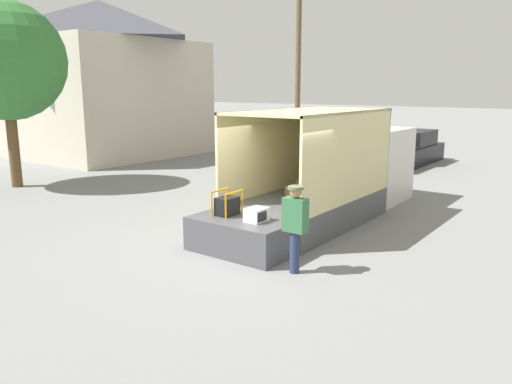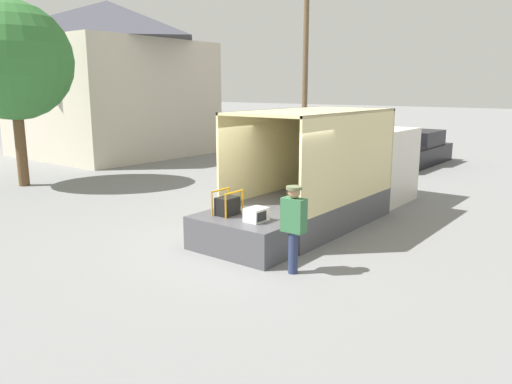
% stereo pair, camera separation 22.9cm
% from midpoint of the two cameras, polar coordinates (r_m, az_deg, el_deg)
% --- Properties ---
extents(ground_plane, '(160.00, 160.00, 0.00)m').
position_cam_midpoint_polar(ground_plane, '(10.91, -0.62, -6.16)').
color(ground_plane, gray).
extents(box_truck, '(6.80, 2.26, 2.84)m').
position_cam_midpoint_polar(box_truck, '(14.05, 9.46, 1.66)').
color(box_truck, silver).
rests_on(box_truck, ground).
extents(tailgate_deck, '(1.13, 2.14, 0.72)m').
position_cam_midpoint_polar(tailgate_deck, '(10.38, -2.51, -5.05)').
color(tailgate_deck, '#4C4C51').
rests_on(tailgate_deck, ground).
extents(microwave, '(0.45, 0.36, 0.28)m').
position_cam_midpoint_polar(microwave, '(10.09, -0.58, -2.61)').
color(microwave, white).
rests_on(microwave, tailgate_deck).
extents(portable_generator, '(0.58, 0.42, 0.53)m').
position_cam_midpoint_polar(portable_generator, '(10.61, -3.88, -1.55)').
color(portable_generator, black).
rests_on(portable_generator, tailgate_deck).
extents(worker_person, '(0.29, 0.44, 1.64)m').
position_cam_midpoint_polar(worker_person, '(9.11, 3.78, -3.29)').
color(worker_person, navy).
rests_on(worker_person, ground).
extents(pickup_truck_black, '(5.50, 1.97, 1.48)m').
position_cam_midpoint_polar(pickup_truck_black, '(23.26, 16.30, 4.55)').
color(pickup_truck_black, black).
rests_on(pickup_truck_black, ground).
extents(house_backdrop, '(8.29, 8.19, 7.54)m').
position_cam_midpoint_polar(house_backdrop, '(26.81, -17.31, 12.36)').
color(house_backdrop, beige).
rests_on(house_backdrop, ground).
extents(utility_pole, '(1.80, 0.28, 8.51)m').
position_cam_midpoint_polar(utility_pole, '(26.38, 4.57, 14.10)').
color(utility_pole, brown).
rests_on(utility_pole, ground).
extents(street_tree, '(3.94, 3.94, 6.21)m').
position_cam_midpoint_polar(street_tree, '(18.96, -27.08, 13.18)').
color(street_tree, brown).
rests_on(street_tree, ground).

